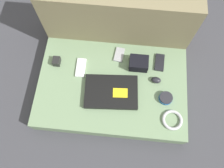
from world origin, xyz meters
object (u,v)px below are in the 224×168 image
laptop (111,92)px  camera_pouch (139,63)px  phone_silver (160,62)px  phone_black (119,55)px  speaker_puck (166,98)px  phone_small (81,68)px  computer_mouse (156,80)px  charger_brick (57,61)px

laptop → camera_pouch: 0.26m
phone_silver → phone_black: bearing=176.7°
speaker_puck → phone_silver: speaker_puck is taller
speaker_puck → phone_small: bearing=164.2°
speaker_puck → phone_small: 0.58m
computer_mouse → phone_small: bearing=-179.3°
phone_silver → phone_black: phone_silver is taller
speaker_puck → camera_pouch: (-0.18, 0.21, 0.02)m
laptop → phone_small: laptop is taller
computer_mouse → charger_brick: charger_brick is taller
phone_black → camera_pouch: (0.13, -0.07, 0.03)m
speaker_puck → laptop: bearing=178.7°
laptop → camera_pouch: camera_pouch is taller
computer_mouse → phone_black: 0.30m
speaker_puck → phone_black: 0.42m
laptop → phone_small: size_ratio=2.62×
speaker_puck → phone_silver: bearing=99.7°
phone_black → charger_brick: (-0.40, -0.10, 0.02)m
computer_mouse → phone_small: size_ratio=0.50×
laptop → charger_brick: bearing=151.4°
speaker_puck → phone_black: size_ratio=0.77×
laptop → charger_brick: charger_brick is taller
laptop → computer_mouse: 0.30m
computer_mouse → speaker_puck: computer_mouse is taller
computer_mouse → speaker_puck: bearing=-55.1°
laptop → phone_silver: (0.30, 0.24, -0.01)m
camera_pouch → charger_brick: size_ratio=2.12×
computer_mouse → phone_silver: bearing=86.7°
laptop → computer_mouse: bearing=17.0°
computer_mouse → phone_small: 0.49m
computer_mouse → phone_black: bearing=152.4°
phone_silver → camera_pouch: 0.15m
speaker_puck → camera_pouch: camera_pouch is taller
speaker_puck → phone_small: speaker_puck is taller
phone_silver → phone_small: (-0.51, -0.09, 0.00)m
computer_mouse → phone_silver: 0.14m
computer_mouse → charger_brick: size_ratio=1.15×
phone_black → charger_brick: charger_brick is taller
laptop → computer_mouse: computer_mouse is taller
phone_silver → camera_pouch: camera_pouch is taller
laptop → computer_mouse: (0.28, 0.11, 0.00)m
computer_mouse → phone_small: computer_mouse is taller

